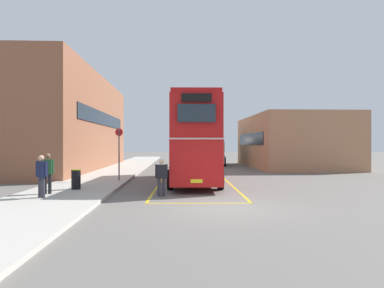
{
  "coord_description": "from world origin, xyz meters",
  "views": [
    {
      "loc": [
        -1.61,
        -12.03,
        2.25
      ],
      "look_at": [
        -0.68,
        9.68,
        2.25
      ],
      "focal_mm": 32.16,
      "sensor_mm": 36.0,
      "label": 1
    }
  ],
  "objects_px": {
    "single_deck_bus": "(213,150)",
    "pedestrian_waiting_near": "(47,170)",
    "litter_bin": "(76,179)",
    "double_decker_bus": "(194,139)",
    "pedestrian_waiting_far": "(42,173)",
    "bus_stop_sign": "(119,149)",
    "pedestrian_boarding": "(161,175)"
  },
  "relations": [
    {
      "from": "pedestrian_waiting_far",
      "to": "litter_bin",
      "type": "relative_size",
      "value": 1.81
    },
    {
      "from": "pedestrian_waiting_near",
      "to": "bus_stop_sign",
      "type": "height_order",
      "value": "bus_stop_sign"
    },
    {
      "from": "pedestrian_boarding",
      "to": "bus_stop_sign",
      "type": "relative_size",
      "value": 0.53
    },
    {
      "from": "litter_bin",
      "to": "bus_stop_sign",
      "type": "bearing_deg",
      "value": 71.29
    },
    {
      "from": "pedestrian_boarding",
      "to": "litter_bin",
      "type": "relative_size",
      "value": 1.73
    },
    {
      "from": "double_decker_bus",
      "to": "litter_bin",
      "type": "bearing_deg",
      "value": -146.76
    },
    {
      "from": "pedestrian_waiting_near",
      "to": "litter_bin",
      "type": "height_order",
      "value": "pedestrian_waiting_near"
    },
    {
      "from": "single_deck_bus",
      "to": "pedestrian_waiting_near",
      "type": "bearing_deg",
      "value": -112.36
    },
    {
      "from": "litter_bin",
      "to": "bus_stop_sign",
      "type": "relative_size",
      "value": 0.31
    },
    {
      "from": "pedestrian_boarding",
      "to": "pedestrian_waiting_near",
      "type": "bearing_deg",
      "value": 179.66
    },
    {
      "from": "double_decker_bus",
      "to": "pedestrian_waiting_far",
      "type": "relative_size",
      "value": 6.04
    },
    {
      "from": "single_deck_bus",
      "to": "pedestrian_boarding",
      "type": "height_order",
      "value": "single_deck_bus"
    },
    {
      "from": "double_decker_bus",
      "to": "pedestrian_boarding",
      "type": "distance_m",
      "value": 5.67
    },
    {
      "from": "single_deck_bus",
      "to": "pedestrian_waiting_near",
      "type": "distance_m",
      "value": 24.75
    },
    {
      "from": "litter_bin",
      "to": "pedestrian_waiting_near",
      "type": "bearing_deg",
      "value": -118.47
    },
    {
      "from": "pedestrian_boarding",
      "to": "litter_bin",
      "type": "height_order",
      "value": "pedestrian_boarding"
    },
    {
      "from": "pedestrian_waiting_near",
      "to": "litter_bin",
      "type": "bearing_deg",
      "value": 61.53
    },
    {
      "from": "double_decker_bus",
      "to": "pedestrian_waiting_far",
      "type": "distance_m",
      "value": 8.96
    },
    {
      "from": "pedestrian_waiting_near",
      "to": "pedestrian_waiting_far",
      "type": "height_order",
      "value": "pedestrian_waiting_near"
    },
    {
      "from": "bus_stop_sign",
      "to": "pedestrian_waiting_far",
      "type": "bearing_deg",
      "value": -106.87
    },
    {
      "from": "single_deck_bus",
      "to": "pedestrian_waiting_near",
      "type": "xyz_separation_m",
      "value": [
        -9.41,
        -22.88,
        -0.51
      ]
    },
    {
      "from": "double_decker_bus",
      "to": "pedestrian_waiting_far",
      "type": "height_order",
      "value": "double_decker_bus"
    },
    {
      "from": "pedestrian_boarding",
      "to": "pedestrian_waiting_far",
      "type": "height_order",
      "value": "pedestrian_waiting_far"
    },
    {
      "from": "single_deck_bus",
      "to": "litter_bin",
      "type": "bearing_deg",
      "value": -111.93
    },
    {
      "from": "pedestrian_waiting_far",
      "to": "bus_stop_sign",
      "type": "height_order",
      "value": "bus_stop_sign"
    },
    {
      "from": "litter_bin",
      "to": "pedestrian_waiting_far",
      "type": "bearing_deg",
      "value": -103.88
    },
    {
      "from": "pedestrian_waiting_near",
      "to": "pedestrian_waiting_far",
      "type": "bearing_deg",
      "value": -81.18
    },
    {
      "from": "litter_bin",
      "to": "double_decker_bus",
      "type": "bearing_deg",
      "value": 33.24
    },
    {
      "from": "pedestrian_waiting_far",
      "to": "bus_stop_sign",
      "type": "xyz_separation_m",
      "value": [
        1.94,
        6.41,
        0.83
      ]
    },
    {
      "from": "pedestrian_waiting_far",
      "to": "litter_bin",
      "type": "xyz_separation_m",
      "value": [
        0.61,
        2.48,
        -0.5
      ]
    },
    {
      "from": "single_deck_bus",
      "to": "double_decker_bus",
      "type": "bearing_deg",
      "value": -99.44
    },
    {
      "from": "pedestrian_boarding",
      "to": "double_decker_bus",
      "type": "bearing_deg",
      "value": 72.38
    }
  ]
}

